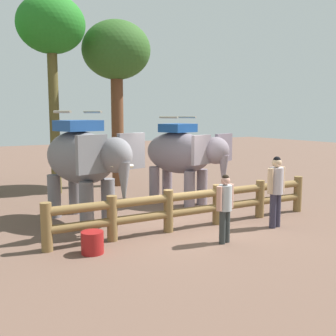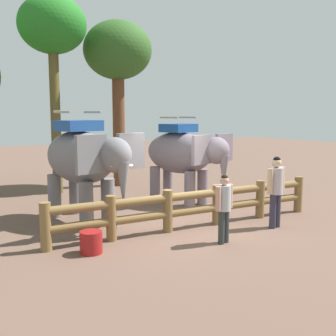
{
  "view_description": "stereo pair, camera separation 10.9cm",
  "coord_description": "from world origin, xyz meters",
  "px_view_note": "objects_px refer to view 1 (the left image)",
  "views": [
    {
      "loc": [
        -5.84,
        -8.44,
        2.89
      ],
      "look_at": [
        0.0,
        1.05,
        1.4
      ],
      "focal_mm": 43.47,
      "sensor_mm": 36.0,
      "label": 1
    },
    {
      "loc": [
        -5.75,
        -8.49,
        2.89
      ],
      "look_at": [
        0.0,
        1.05,
        1.4
      ],
      "focal_mm": 43.47,
      "sensor_mm": 36.0,
      "label": 2
    }
  ],
  "objects_px": {
    "tree_far_right": "(116,55)",
    "tourist_man_in_blue": "(225,204)",
    "elephant_center": "(183,155)",
    "tree_back_center": "(51,30)",
    "elephant_near_left": "(84,160)",
    "feed_bucket": "(92,242)",
    "log_fence": "(194,205)",
    "tourist_woman_in_black": "(276,187)"
  },
  "relations": [
    {
      "from": "tourist_woman_in_black",
      "to": "tree_far_right",
      "type": "xyz_separation_m",
      "value": [
        -0.81,
        7.75,
        4.11
      ]
    },
    {
      "from": "tourist_woman_in_black",
      "to": "tree_far_right",
      "type": "bearing_deg",
      "value": 95.99
    },
    {
      "from": "log_fence",
      "to": "tree_back_center",
      "type": "relative_size",
      "value": 1.08
    },
    {
      "from": "elephant_center",
      "to": "tree_back_center",
      "type": "xyz_separation_m",
      "value": [
        -2.98,
        3.83,
        4.22
      ]
    },
    {
      "from": "log_fence",
      "to": "tourist_man_in_blue",
      "type": "xyz_separation_m",
      "value": [
        -0.11,
        -1.36,
        0.3
      ]
    },
    {
      "from": "tourist_man_in_blue",
      "to": "tree_far_right",
      "type": "height_order",
      "value": "tree_far_right"
    },
    {
      "from": "log_fence",
      "to": "tourist_woman_in_black",
      "type": "relative_size",
      "value": 4.15
    },
    {
      "from": "tree_far_right",
      "to": "tourist_man_in_blue",
      "type": "bearing_deg",
      "value": -97.79
    },
    {
      "from": "tree_far_right",
      "to": "feed_bucket",
      "type": "relative_size",
      "value": 13.78
    },
    {
      "from": "feed_bucket",
      "to": "tree_back_center",
      "type": "bearing_deg",
      "value": 79.42
    },
    {
      "from": "elephant_near_left",
      "to": "tree_back_center",
      "type": "bearing_deg",
      "value": 83.17
    },
    {
      "from": "tourist_woman_in_black",
      "to": "tourist_man_in_blue",
      "type": "relative_size",
      "value": 1.17
    },
    {
      "from": "tourist_woman_in_black",
      "to": "log_fence",
      "type": "bearing_deg",
      "value": 149.89
    },
    {
      "from": "tourist_woman_in_black",
      "to": "elephant_near_left",
      "type": "bearing_deg",
      "value": 142.45
    },
    {
      "from": "tourist_man_in_blue",
      "to": "feed_bucket",
      "type": "height_order",
      "value": "tourist_man_in_blue"
    },
    {
      "from": "elephant_center",
      "to": "tree_back_center",
      "type": "bearing_deg",
      "value": 127.86
    },
    {
      "from": "log_fence",
      "to": "tree_back_center",
      "type": "bearing_deg",
      "value": 104.27
    },
    {
      "from": "tourist_woman_in_black",
      "to": "feed_bucket",
      "type": "xyz_separation_m",
      "value": [
        -4.71,
        0.58,
        -0.82
      ]
    },
    {
      "from": "tourist_man_in_blue",
      "to": "feed_bucket",
      "type": "bearing_deg",
      "value": 162.19
    },
    {
      "from": "feed_bucket",
      "to": "tourist_man_in_blue",
      "type": "bearing_deg",
      "value": -17.81
    },
    {
      "from": "elephant_near_left",
      "to": "elephant_center",
      "type": "bearing_deg",
      "value": 8.98
    },
    {
      "from": "elephant_near_left",
      "to": "tourist_woman_in_black",
      "type": "height_order",
      "value": "elephant_near_left"
    },
    {
      "from": "elephant_near_left",
      "to": "tree_far_right",
      "type": "distance_m",
      "value": 6.66
    },
    {
      "from": "tourist_woman_in_black",
      "to": "tree_back_center",
      "type": "distance_m",
      "value": 9.46
    },
    {
      "from": "tree_back_center",
      "to": "tree_far_right",
      "type": "height_order",
      "value": "tree_back_center"
    },
    {
      "from": "elephant_near_left",
      "to": "tourist_man_in_blue",
      "type": "height_order",
      "value": "elephant_near_left"
    },
    {
      "from": "elephant_center",
      "to": "tree_far_right",
      "type": "distance_m",
      "value": 5.5
    },
    {
      "from": "log_fence",
      "to": "elephant_center",
      "type": "height_order",
      "value": "elephant_center"
    },
    {
      "from": "elephant_near_left",
      "to": "feed_bucket",
      "type": "distance_m",
      "value": 2.95
    },
    {
      "from": "tourist_man_in_blue",
      "to": "feed_bucket",
      "type": "xyz_separation_m",
      "value": [
        -2.79,
        0.9,
        -0.67
      ]
    },
    {
      "from": "tourist_man_in_blue",
      "to": "tree_far_right",
      "type": "xyz_separation_m",
      "value": [
        1.1,
        8.07,
        4.27
      ]
    },
    {
      "from": "log_fence",
      "to": "tourist_man_in_blue",
      "type": "relative_size",
      "value": 4.86
    },
    {
      "from": "tree_far_right",
      "to": "feed_bucket",
      "type": "xyz_separation_m",
      "value": [
        -3.89,
        -7.17,
        -4.93
      ]
    },
    {
      "from": "elephant_near_left",
      "to": "elephant_center",
      "type": "height_order",
      "value": "elephant_near_left"
    },
    {
      "from": "log_fence",
      "to": "tree_back_center",
      "type": "height_order",
      "value": "tree_back_center"
    },
    {
      "from": "tourist_woman_in_black",
      "to": "tourist_man_in_blue",
      "type": "xyz_separation_m",
      "value": [
        -1.92,
        -0.31,
        -0.15
      ]
    },
    {
      "from": "elephant_center",
      "to": "feed_bucket",
      "type": "bearing_deg",
      "value": -144.72
    },
    {
      "from": "elephant_near_left",
      "to": "tourist_man_in_blue",
      "type": "xyz_separation_m",
      "value": [
        2.04,
        -3.36,
        -0.77
      ]
    },
    {
      "from": "tourist_man_in_blue",
      "to": "tree_far_right",
      "type": "distance_m",
      "value": 9.19
    },
    {
      "from": "elephant_near_left",
      "to": "tree_far_right",
      "type": "bearing_deg",
      "value": 56.31
    },
    {
      "from": "tourist_woman_in_black",
      "to": "feed_bucket",
      "type": "relative_size",
      "value": 3.88
    },
    {
      "from": "tree_back_center",
      "to": "tree_far_right",
      "type": "xyz_separation_m",
      "value": [
        2.62,
        0.32,
        -0.63
      ]
    }
  ]
}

